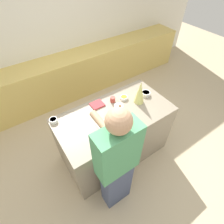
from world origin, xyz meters
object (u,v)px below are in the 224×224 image
Objects in this scene: candy_bowl_far_left at (53,120)px; candy_bowl_front_corner at (124,98)px; gingerbread_house at (117,119)px; candy_bowl_near_tray_left at (146,93)px; cookbook at (97,105)px; candy_bowl_far_right at (119,106)px; baking_tray at (117,125)px; decorative_tree at (140,92)px; person at (117,165)px; mug at (113,99)px.

candy_bowl_front_corner is (1.01, -0.15, -0.00)m from candy_bowl_far_left.
gingerbread_house is 0.74m from candy_bowl_near_tray_left.
cookbook is (0.62, -0.05, -0.02)m from candy_bowl_far_left.
candy_bowl_far_right is (0.84, -0.26, -0.01)m from candy_bowl_far_left.
decorative_tree is (0.51, 0.18, 0.17)m from baking_tray.
gingerbread_house is 2.89× the size of candy_bowl_far_left.
candy_bowl_near_tray_left is at bearing -16.74° from cookbook.
candy_bowl_front_corner reaches higher than candy_bowl_far_right.
candy_bowl_front_corner reaches higher than baking_tray.
person is at bearing -70.27° from candy_bowl_far_left.
gingerbread_house reaches higher than candy_bowl_front_corner.
gingerbread_house is 2.32× the size of candy_bowl_far_right.
gingerbread_house is at bearing -87.33° from cookbook.
candy_bowl_far_right is at bearing 179.08° from candy_bowl_near_tray_left.
candy_bowl_near_tray_left is (0.18, 0.06, -0.14)m from decorative_tree.
candy_bowl_front_corner reaches higher than cookbook.
cookbook is (-0.72, 0.22, -0.02)m from candy_bowl_near_tray_left.
baking_tray is 0.57m from decorative_tree.
candy_bowl_front_corner is at bearing 48.96° from person.
candy_bowl_far_right is at bearing -148.35° from candy_bowl_front_corner.
mug is (0.84, -0.11, 0.01)m from candy_bowl_far_left.
candy_bowl_near_tray_left is at bearing -19.17° from candy_bowl_front_corner.
baking_tray is 3.40× the size of candy_bowl_near_tray_left.
decorative_tree reaches higher than gingerbread_house.
candy_bowl_near_tray_left reaches higher than candy_bowl_far_right.
candy_bowl_front_corner is (-0.32, 0.11, -0.01)m from candy_bowl_near_tray_left.
decorative_tree is 1.93× the size of cookbook.
mug reaches higher than cookbook.
candy_bowl_near_tray_left is at bearing -11.22° from candy_bowl_far_left.
person is at bearing -107.98° from cookbook.
candy_bowl_far_right reaches higher than cookbook.
candy_bowl_far_right is at bearing 52.98° from person.
decorative_tree is 0.62m from cookbook.
candy_bowl_far_right is 1.59× the size of mug.
baking_tray is at bearing -117.06° from mug.
candy_bowl_far_right is 0.07× the size of person.
candy_bowl_near_tray_left reaches higher than cookbook.
decorative_tree is at bearing -15.60° from candy_bowl_far_left.
mug reaches higher than candy_bowl_far_right.
baking_tray is at bearing -129.16° from candy_bowl_far_right.
candy_bowl_far_right is at bearing 50.84° from baking_tray.
decorative_tree is 0.40m from mug.
gingerbread_house is 0.45m from mug.
cookbook reaches higher than baking_tray.
gingerbread_house is at bearing -38.20° from candy_bowl_far_left.
baking_tray is 0.46m from cookbook.
candy_bowl_far_right is 0.85m from person.
candy_bowl_far_left is at bearing 141.80° from gingerbread_house.
baking_tray is 2.48× the size of cookbook.
candy_bowl_front_corner is at bearing 43.52° from gingerbread_house.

